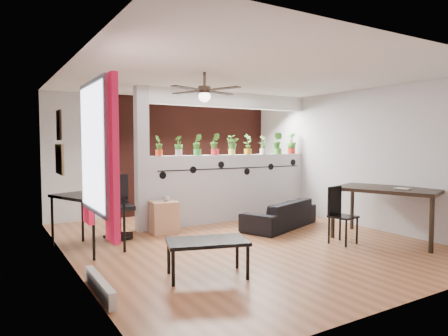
% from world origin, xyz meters
% --- Properties ---
extents(room_shell, '(6.30, 7.10, 2.90)m').
position_xyz_m(room_shell, '(0.00, 0.00, 1.30)').
color(room_shell, brown).
rests_on(room_shell, ground).
extents(partition_wall, '(3.60, 0.18, 1.35)m').
position_xyz_m(partition_wall, '(0.80, 1.50, 0.68)').
color(partition_wall, '#BCBCC1').
rests_on(partition_wall, ground).
extents(ceiling_header, '(3.60, 0.18, 0.30)m').
position_xyz_m(ceiling_header, '(0.80, 1.50, 2.45)').
color(ceiling_header, white).
rests_on(ceiling_header, room_shell).
extents(pier_column, '(0.22, 0.20, 2.60)m').
position_xyz_m(pier_column, '(-1.11, 1.50, 1.30)').
color(pier_column, '#BCBCC1').
rests_on(pier_column, ground).
extents(brick_panel, '(3.90, 0.05, 2.60)m').
position_xyz_m(brick_panel, '(0.80, 2.97, 1.30)').
color(brick_panel, brown).
rests_on(brick_panel, ground).
extents(vine_decal, '(3.31, 0.01, 0.30)m').
position_xyz_m(vine_decal, '(0.80, 1.40, 1.08)').
color(vine_decal, black).
rests_on(vine_decal, partition_wall).
extents(window_assembly, '(0.09, 1.30, 1.55)m').
position_xyz_m(window_assembly, '(-2.56, -1.20, 1.51)').
color(window_assembly, white).
rests_on(window_assembly, room_shell).
extents(baseboard_heater, '(0.08, 1.00, 0.18)m').
position_xyz_m(baseboard_heater, '(-2.54, -1.20, 0.09)').
color(baseboard_heater, silver).
rests_on(baseboard_heater, ground).
extents(corkboard, '(0.03, 0.60, 0.45)m').
position_xyz_m(corkboard, '(-2.58, 0.95, 1.35)').
color(corkboard, olive).
rests_on(corkboard, room_shell).
extents(framed_art, '(0.03, 0.34, 0.44)m').
position_xyz_m(framed_art, '(-2.58, 0.90, 1.85)').
color(framed_art, '#8C7259').
rests_on(framed_art, room_shell).
extents(ceiling_fan, '(1.19, 1.19, 0.43)m').
position_xyz_m(ceiling_fan, '(-0.80, -0.30, 2.31)').
color(ceiling_fan, black).
rests_on(ceiling_fan, room_shell).
extents(potted_plant_0, '(0.22, 0.23, 0.38)m').
position_xyz_m(potted_plant_0, '(-0.78, 1.50, 1.55)').
color(potted_plant_0, red).
rests_on(potted_plant_0, partition_wall).
extents(potted_plant_1, '(0.23, 0.22, 0.38)m').
position_xyz_m(potted_plant_1, '(-0.39, 1.50, 1.55)').
color(potted_plant_1, silver).
rests_on(potted_plant_1, partition_wall).
extents(potted_plant_2, '(0.26, 0.23, 0.41)m').
position_xyz_m(potted_plant_2, '(0.01, 1.50, 1.57)').
color(potted_plant_2, '#348C32').
rests_on(potted_plant_2, partition_wall).
extents(potted_plant_3, '(0.28, 0.26, 0.44)m').
position_xyz_m(potted_plant_3, '(0.41, 1.50, 1.58)').
color(potted_plant_3, red).
rests_on(potted_plant_3, partition_wall).
extents(potted_plant_4, '(0.25, 0.25, 0.40)m').
position_xyz_m(potted_plant_4, '(0.80, 1.50, 1.56)').
color(potted_plant_4, '#ECD053').
rests_on(potted_plant_4, partition_wall).
extents(potted_plant_5, '(0.24, 0.20, 0.43)m').
position_xyz_m(potted_plant_5, '(1.19, 1.50, 1.58)').
color(potted_plant_5, '#C58317').
rests_on(potted_plant_5, partition_wall).
extents(potted_plant_6, '(0.23, 0.20, 0.41)m').
position_xyz_m(potted_plant_6, '(1.59, 1.50, 1.57)').
color(potted_plant_6, silver).
rests_on(potted_plant_6, partition_wall).
extents(potted_plant_7, '(0.27, 0.30, 0.47)m').
position_xyz_m(potted_plant_7, '(1.99, 1.50, 1.60)').
color(potted_plant_7, '#3E812F').
rests_on(potted_plant_7, partition_wall).
extents(potted_plant_8, '(0.26, 0.29, 0.47)m').
position_xyz_m(potted_plant_8, '(2.38, 1.50, 1.60)').
color(potted_plant_8, red).
rests_on(potted_plant_8, partition_wall).
extents(sofa, '(1.79, 1.22, 0.49)m').
position_xyz_m(sofa, '(1.21, 0.45, 0.24)').
color(sofa, black).
rests_on(sofa, ground).
extents(cube_shelf, '(0.49, 0.45, 0.56)m').
position_xyz_m(cube_shelf, '(-0.84, 1.16, 0.28)').
color(cube_shelf, tan).
rests_on(cube_shelf, ground).
extents(cup, '(0.13, 0.13, 0.09)m').
position_xyz_m(cup, '(-0.79, 1.16, 0.60)').
color(cup, gray).
rests_on(cup, cube_shelf).
extents(computer_desk, '(0.96, 1.27, 0.82)m').
position_xyz_m(computer_desk, '(-2.25, 0.67, 0.74)').
color(computer_desk, black).
rests_on(computer_desk, ground).
extents(monitor, '(0.34, 0.08, 0.19)m').
position_xyz_m(monitor, '(-2.25, 0.82, 0.92)').
color(monitor, black).
rests_on(monitor, computer_desk).
extents(office_chair, '(0.54, 0.54, 1.03)m').
position_xyz_m(office_chair, '(-1.63, 1.22, 0.46)').
color(office_chair, black).
rests_on(office_chair, ground).
extents(dining_table, '(1.45, 1.81, 0.86)m').
position_xyz_m(dining_table, '(2.12, -1.20, 0.77)').
color(dining_table, black).
rests_on(dining_table, ground).
extents(book, '(0.21, 0.25, 0.02)m').
position_xyz_m(book, '(2.02, -1.50, 0.87)').
color(book, gray).
rests_on(book, dining_table).
extents(folding_chair, '(0.42, 0.42, 0.90)m').
position_xyz_m(folding_chair, '(1.27, -0.94, 0.53)').
color(folding_chair, black).
rests_on(folding_chair, ground).
extents(coffee_table, '(1.06, 0.78, 0.44)m').
position_xyz_m(coffee_table, '(-1.30, -1.28, 0.39)').
color(coffee_table, black).
rests_on(coffee_table, ground).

